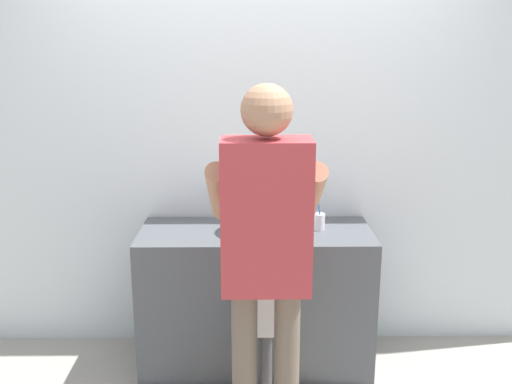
% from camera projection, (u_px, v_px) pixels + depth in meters
% --- Properties ---
extents(back_wall, '(4.40, 0.08, 2.70)m').
position_uv_depth(back_wall, '(255.00, 132.00, 3.46)').
color(back_wall, silver).
rests_on(back_wall, ground).
extents(vanity_cabinet, '(1.33, 0.54, 0.83)m').
position_uv_depth(vanity_cabinet, '(256.00, 297.00, 3.39)').
color(vanity_cabinet, '#4C5156').
rests_on(vanity_cabinet, ground).
extents(sink_basin, '(0.36, 0.36, 0.11)m').
position_uv_depth(sink_basin, '(256.00, 222.00, 3.25)').
color(sink_basin, silver).
rests_on(sink_basin, vanity_cabinet).
extents(faucet, '(0.18, 0.14, 0.18)m').
position_uv_depth(faucet, '(255.00, 208.00, 3.45)').
color(faucet, '#B7BABF').
rests_on(faucet, vanity_cabinet).
extents(toothbrush_cup, '(0.07, 0.07, 0.21)m').
position_uv_depth(toothbrush_cup, '(319.00, 221.00, 3.29)').
color(toothbrush_cup, silver).
rests_on(toothbrush_cup, vanity_cabinet).
extents(child_toddler, '(0.27, 0.27, 0.89)m').
position_uv_depth(child_toddler, '(257.00, 310.00, 2.97)').
color(child_toddler, '#47474C').
rests_on(child_toddler, ground).
extents(adult_parent, '(0.53, 0.56, 1.71)m').
position_uv_depth(adult_parent, '(266.00, 238.00, 2.55)').
color(adult_parent, '#6B5B4C').
rests_on(adult_parent, ground).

